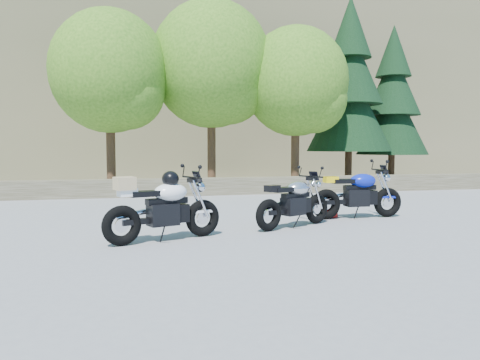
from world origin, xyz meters
name	(u,v)px	position (x,y,z in m)	size (l,w,h in m)	color
ground	(242,225)	(0.00, 0.00, 0.00)	(90.00, 90.00, 0.00)	gray
stone_wall	(198,187)	(0.00, 5.50, 0.25)	(22.00, 0.55, 0.50)	#4E4834
hillside	(193,68)	(3.00, 28.00, 7.50)	(80.00, 30.00, 15.00)	brown
tree_decid_left	(113,76)	(-2.39, 7.14, 3.63)	(3.67, 3.67, 5.62)	#382314
tree_decid_mid	(215,69)	(0.91, 7.54, 4.04)	(4.08, 4.08, 6.24)	#382314
tree_decid_right	(299,85)	(3.71, 6.94, 3.50)	(3.54, 3.54, 5.41)	#382314
conifer_near	(350,87)	(6.20, 8.20, 3.68)	(3.17, 3.17, 7.06)	#382314
conifer_far	(393,101)	(8.40, 8.80, 3.27)	(2.82, 2.82, 6.27)	#382314
silver_bike	(294,203)	(0.84, -0.41, 0.44)	(1.65, 0.92, 0.89)	black
white_bike	(163,207)	(-1.49, -1.10, 0.52)	(1.84, 0.84, 1.05)	black
blue_bike	(358,194)	(2.44, 0.28, 0.47)	(1.93, 0.61, 0.97)	black
backpack	(329,207)	(1.92, 0.52, 0.20)	(0.33, 0.30, 0.41)	black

